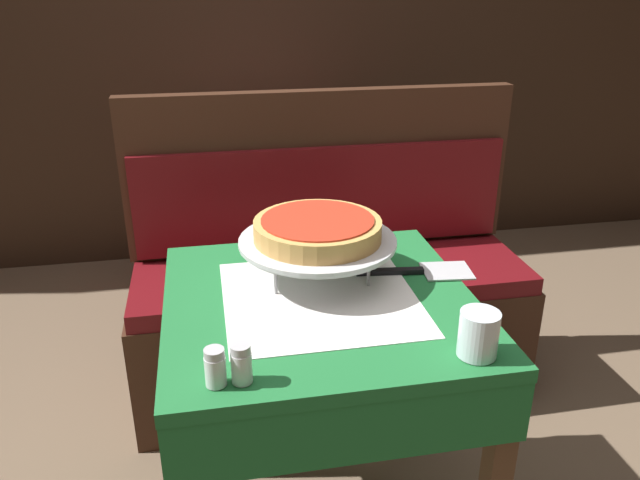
{
  "coord_description": "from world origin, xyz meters",
  "views": [
    {
      "loc": [
        -0.23,
        -1.22,
        1.42
      ],
      "look_at": [
        0.01,
        0.07,
        0.86
      ],
      "focal_mm": 35.0,
      "sensor_mm": 36.0,
      "label": 1
    }
  ],
  "objects": [
    {
      "name": "pizza_pan_stand",
      "position": [
        0.01,
        0.1,
        0.84
      ],
      "size": [
        0.37,
        0.37,
        0.1
      ],
      "color": "#ADADB2",
      "rests_on": "dining_table_front"
    },
    {
      "name": "booth_bench",
      "position": [
        0.17,
        0.69,
        0.33
      ],
      "size": [
        1.36,
        0.45,
        1.06
      ],
      "color": "#3D2316",
      "rests_on": "ground_plane"
    },
    {
      "name": "deep_dish_pizza",
      "position": [
        0.01,
        0.1,
        0.88
      ],
      "size": [
        0.3,
        0.3,
        0.05
      ],
      "color": "tan",
      "rests_on": "pizza_pan_stand"
    },
    {
      "name": "water_glass_near",
      "position": [
        0.25,
        -0.28,
        0.8
      ],
      "size": [
        0.08,
        0.08,
        0.09
      ],
      "color": "silver",
      "rests_on": "dining_table_front"
    },
    {
      "name": "pizza_server",
      "position": [
        0.27,
        0.08,
        0.75
      ],
      "size": [
        0.29,
        0.11,
        0.01
      ],
      "color": "#BCBCC1",
      "rests_on": "dining_table_front"
    },
    {
      "name": "pepper_shaker",
      "position": [
        -0.2,
        -0.28,
        0.79
      ],
      "size": [
        0.04,
        0.04,
        0.08
      ],
      "color": "silver",
      "rests_on": "dining_table_front"
    },
    {
      "name": "salt_shaker",
      "position": [
        -0.24,
        -0.28,
        0.79
      ],
      "size": [
        0.04,
        0.04,
        0.07
      ],
      "color": "silver",
      "rests_on": "dining_table_front"
    },
    {
      "name": "dining_table_rear",
      "position": [
        0.06,
        1.44,
        0.64
      ],
      "size": [
        0.69,
        0.69,
        0.75
      ],
      "color": "red",
      "rests_on": "ground_plane"
    },
    {
      "name": "dining_table_front",
      "position": [
        0.0,
        0.0,
        0.64
      ],
      "size": [
        0.69,
        0.69,
        0.75
      ],
      "color": "#1E6B33",
      "rests_on": "ground_plane"
    },
    {
      "name": "condiment_caddy",
      "position": [
        0.01,
        1.4,
        0.78
      ],
      "size": [
        0.13,
        0.13,
        0.14
      ],
      "color": "black",
      "rests_on": "dining_table_rear"
    },
    {
      "name": "back_wall_panel",
      "position": [
        0.0,
        1.99,
        1.2
      ],
      "size": [
        6.0,
        0.04,
        2.4
      ],
      "primitive_type": "cube",
      "color": "black",
      "rests_on": "ground_plane"
    }
  ]
}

